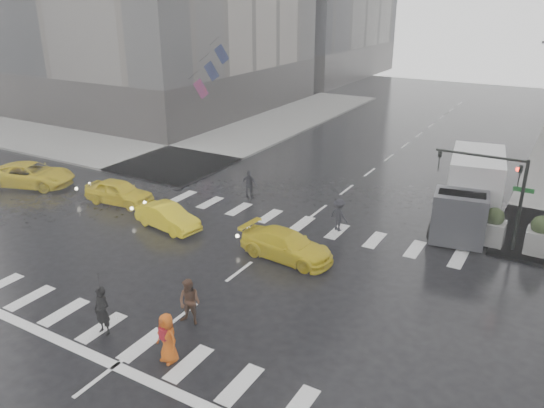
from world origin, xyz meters
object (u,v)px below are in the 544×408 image
Objects in this scene: pedestrian_brown at (190,302)px; box_truck at (471,190)px; pedestrian_orange at (167,338)px; traffic_signal_pole at (500,184)px; taxi_front at (119,192)px; taxi_mid at (168,217)px.

pedestrian_brown is 15.91m from box_truck.
traffic_signal_pole is at bearing 71.73° from pedestrian_orange.
pedestrian_brown reaches higher than taxi_front.
traffic_signal_pole is 2.93m from box_truck.
pedestrian_brown is 0.26× the size of box_truck.
taxi_front is at bearing -168.18° from box_truck.
traffic_signal_pole is 2.51× the size of pedestrian_brown.
pedestrian_brown is at bearing 119.52° from pedestrian_orange.
taxi_front is at bearing 139.40° from pedestrian_brown.
pedestrian_brown is 2.18m from pedestrian_orange.
taxi_front is 0.60× the size of box_truck.
taxi_mid is at bearing -111.25° from taxi_front.
pedestrian_orange is 0.43× the size of taxi_front.
taxi_front is 1.07× the size of taxi_mid.
traffic_signal_pole is at bearing -58.53° from taxi_mid.
pedestrian_brown is at bearing -124.63° from traffic_signal_pole.
traffic_signal_pole reaches higher than taxi_front.
taxi_front is at bearing 151.17° from pedestrian_orange.
pedestrian_orange is 0.26× the size of box_truck.
box_truck reaches higher than pedestrian_orange.
pedestrian_orange is at bearing -134.73° from taxi_front.
box_truck reaches higher than pedestrian_brown.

